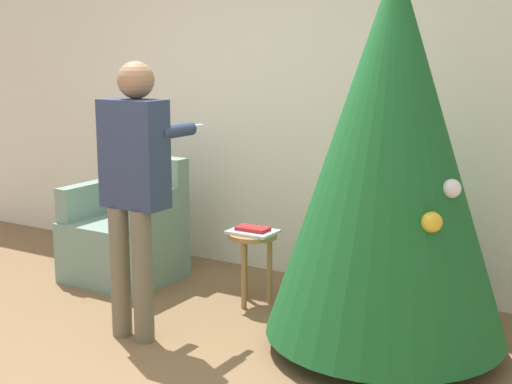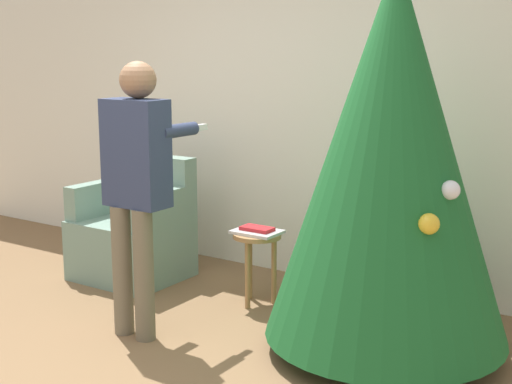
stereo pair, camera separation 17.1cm
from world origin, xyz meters
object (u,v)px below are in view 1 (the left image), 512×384
christmas_tree (390,152)px  person_standing (135,177)px  side_stool (253,248)px  armchair (126,235)px

christmas_tree → person_standing: 1.48m
person_standing → side_stool: bearing=70.0°
person_standing → armchair: bearing=134.8°
armchair → person_standing: bearing=-45.2°
armchair → person_standing: person_standing is taller
armchair → person_standing: size_ratio=0.56×
christmas_tree → side_stool: (-1.05, 0.25, -0.76)m
christmas_tree → person_standing: (-1.35, -0.58, -0.17)m
person_standing → christmas_tree: bearing=23.2°
christmas_tree → side_stool: size_ratio=4.45×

